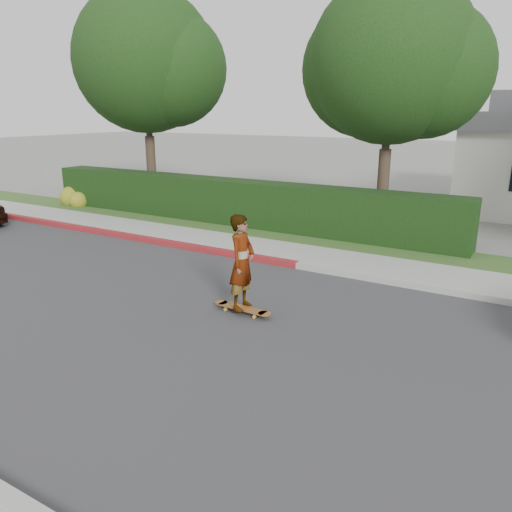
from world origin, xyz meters
name	(u,v)px	position (x,y,z in m)	size (l,w,h in m)	color
ground	(149,319)	(0.00, 0.00, 0.00)	(120.00, 120.00, 0.00)	slate
road	(149,318)	(0.00, 0.00, 0.01)	(60.00, 8.00, 0.01)	#2D2D30
curb_far	(261,259)	(0.00, 4.10, 0.07)	(60.00, 0.20, 0.15)	#9E9E99
curb_red_section	(117,235)	(-5.00, 4.10, 0.08)	(12.00, 0.21, 0.15)	maroon
sidewalk_far	(278,251)	(0.00, 5.00, 0.06)	(60.00, 1.60, 0.12)	gray
planting_strip	(304,239)	(0.00, 6.60, 0.05)	(60.00, 1.60, 0.10)	#2D4C1E
hedge	(230,203)	(-3.00, 7.20, 0.75)	(15.00, 1.00, 1.50)	black
flowering_shrub	(74,199)	(-10.01, 6.74, 0.33)	(1.40, 1.00, 0.90)	#2D4C19
tree_left	(149,65)	(-7.51, 8.69, 5.26)	(5.99, 5.21, 8.00)	#33261C
tree_center	(393,66)	(1.49, 9.19, 4.90)	(5.66, 4.84, 7.44)	#33261C
skateboard	(242,308)	(1.35, 1.06, 0.11)	(1.23, 0.29, 0.11)	gold
skateboarder	(242,262)	(1.35, 1.06, 1.01)	(0.64, 0.42, 1.77)	white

